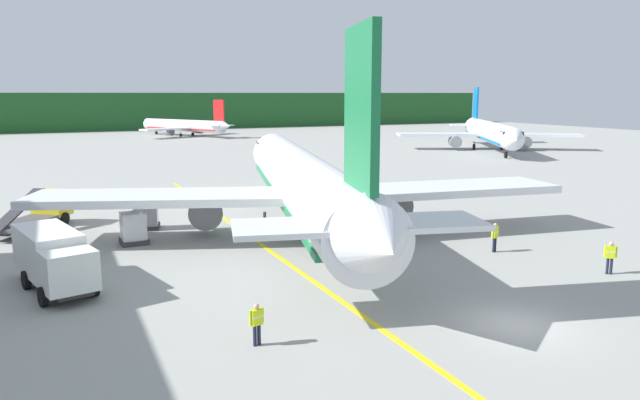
# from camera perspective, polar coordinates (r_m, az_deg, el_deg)

# --- Properties ---
(ground) EXTENTS (240.00, 320.00, 0.20)m
(ground) POSITION_cam_1_polar(r_m,az_deg,el_deg) (68.23, -9.97, 2.13)
(ground) COLOR #999993
(distant_treeline) EXTENTS (216.00, 6.00, 9.40)m
(distant_treeline) POSITION_cam_1_polar(r_m,az_deg,el_deg) (160.76, -18.55, 8.01)
(distant_treeline) COLOR #1E5123
(distant_treeline) RESTS_ON ground
(airliner_foreground) EXTENTS (34.33, 41.19, 11.90)m
(airliner_foreground) POSITION_cam_1_polar(r_m,az_deg,el_deg) (40.09, -1.76, 1.76)
(airliner_foreground) COLOR silver
(airliner_foreground) RESTS_ON ground
(airliner_mid_apron) EXTENTS (28.04, 33.12, 10.35)m
(airliner_mid_apron) POSITION_cam_1_polar(r_m,az_deg,el_deg) (102.46, 15.88, 6.24)
(airliner_mid_apron) COLOR silver
(airliner_mid_apron) RESTS_ON ground
(airliner_far_taxiway) EXTENTS (21.31, 25.13, 7.93)m
(airliner_far_taxiway) POSITION_cam_1_polar(r_m,az_deg,el_deg) (134.72, -12.81, 6.92)
(airliner_far_taxiway) COLOR silver
(airliner_far_taxiway) RESTS_ON ground
(service_truck_baggage) EXTENTS (5.55, 6.82, 2.77)m
(service_truck_baggage) POSITION_cam_1_polar(r_m,az_deg,el_deg) (45.89, -25.07, -0.95)
(service_truck_baggage) COLOR yellow
(service_truck_baggage) RESTS_ON ground
(service_truck_catering) EXTENTS (3.77, 7.06, 2.77)m
(service_truck_catering) POSITION_cam_1_polar(r_m,az_deg,el_deg) (31.18, -24.11, -5.01)
(service_truck_catering) COLOR white
(service_truck_catering) RESTS_ON ground
(cargo_container_near) EXTENTS (2.11, 2.11, 2.02)m
(cargo_container_near) POSITION_cam_1_polar(r_m,az_deg,el_deg) (42.84, -16.25, -1.41)
(cargo_container_near) COLOR #333338
(cargo_container_near) RESTS_ON ground
(cargo_container_mid) EXTENTS (1.68, 1.68, 2.07)m
(cargo_container_mid) POSITION_cam_1_polar(r_m,az_deg,el_deg) (38.86, -17.36, -2.58)
(cargo_container_mid) COLOR #333338
(cargo_container_mid) RESTS_ON ground
(crew_marshaller) EXTENTS (0.63, 0.26, 1.71)m
(crew_marshaller) POSITION_cam_1_polar(r_m,az_deg,el_deg) (34.90, -0.74, -3.48)
(crew_marshaller) COLOR #191E33
(crew_marshaller) RESTS_ON ground
(crew_loader_left) EXTENTS (0.60, 0.37, 1.74)m
(crew_loader_left) POSITION_cam_1_polar(r_m,az_deg,el_deg) (36.61, 16.36, -3.22)
(crew_loader_left) COLOR #191E33
(crew_loader_left) RESTS_ON ground
(crew_loader_right) EXTENTS (0.61, 0.33, 1.62)m
(crew_loader_right) POSITION_cam_1_polar(r_m,az_deg,el_deg) (22.59, -6.07, -11.41)
(crew_loader_right) COLOR #191E33
(crew_loader_right) RESTS_ON ground
(crew_supervisor) EXTENTS (0.51, 0.46, 1.73)m
(crew_supervisor) POSITION_cam_1_polar(r_m,az_deg,el_deg) (34.33, 25.97, -4.74)
(crew_supervisor) COLOR #191E33
(crew_supervisor) RESTS_ON ground
(apron_guide_line) EXTENTS (0.30, 60.00, 0.01)m
(apron_guide_line) POSITION_cam_1_polar(r_m,az_deg,el_deg) (35.39, -4.58, -5.00)
(apron_guide_line) COLOR yellow
(apron_guide_line) RESTS_ON ground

